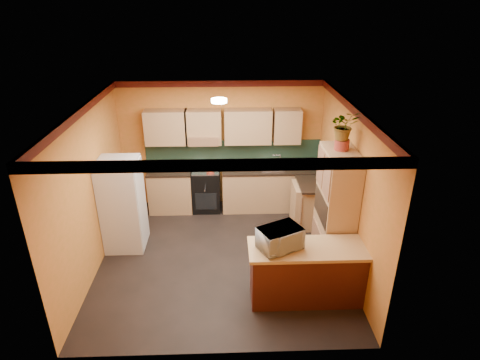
% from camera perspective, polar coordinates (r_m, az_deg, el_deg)
% --- Properties ---
extents(room_shell, '(4.24, 4.24, 2.72)m').
position_cam_1_polar(room_shell, '(6.53, -2.74, 5.66)').
color(room_shell, black).
rests_on(room_shell, ground).
extents(base_cabinets_back, '(3.65, 0.60, 0.88)m').
position_cam_1_polar(base_cabinets_back, '(8.57, -0.62, -1.37)').
color(base_cabinets_back, tan).
rests_on(base_cabinets_back, ground).
extents(countertop_back, '(3.65, 0.62, 0.04)m').
position_cam_1_polar(countertop_back, '(8.38, -0.63, 1.45)').
color(countertop_back, black).
rests_on(countertop_back, base_cabinets_back).
extents(stove, '(0.58, 0.58, 0.91)m').
position_cam_1_polar(stove, '(8.58, -4.80, -1.34)').
color(stove, black).
rests_on(stove, ground).
extents(kettle, '(0.20, 0.20, 0.18)m').
position_cam_1_polar(kettle, '(8.30, -4.26, 1.89)').
color(kettle, '#B0240B').
rests_on(kettle, stove).
extents(sink, '(0.48, 0.40, 0.03)m').
position_cam_1_polar(sink, '(8.42, 4.65, 1.74)').
color(sink, silver).
rests_on(sink, countertop_back).
extents(base_cabinets_right, '(0.60, 0.80, 0.88)m').
position_cam_1_polar(base_cabinets_right, '(8.08, 10.29, -3.55)').
color(base_cabinets_right, tan).
rests_on(base_cabinets_right, ground).
extents(countertop_right, '(0.62, 0.80, 0.04)m').
position_cam_1_polar(countertop_right, '(7.87, 10.54, -0.61)').
color(countertop_right, black).
rests_on(countertop_right, base_cabinets_right).
extents(fridge, '(0.68, 0.66, 1.70)m').
position_cam_1_polar(fridge, '(7.41, -16.37, -3.38)').
color(fridge, silver).
rests_on(fridge, ground).
extents(pantry, '(0.48, 0.90, 2.10)m').
position_cam_1_polar(pantry, '(6.67, 13.38, -4.40)').
color(pantry, tan).
rests_on(pantry, ground).
extents(fern_pot, '(0.22, 0.22, 0.16)m').
position_cam_1_polar(fern_pot, '(6.25, 14.28, 4.90)').
color(fern_pot, maroon).
rests_on(fern_pot, pantry).
extents(fern, '(0.42, 0.36, 0.44)m').
position_cam_1_polar(fern, '(6.16, 14.57, 7.54)').
color(fern, tan).
rests_on(fern, fern_pot).
extents(breakfast_bar, '(1.80, 0.55, 0.88)m').
position_cam_1_polar(breakfast_bar, '(6.23, 10.13, -13.10)').
color(breakfast_bar, '#4F1F12').
rests_on(breakfast_bar, ground).
extents(bar_top, '(1.90, 0.65, 0.05)m').
position_cam_1_polar(bar_top, '(5.96, 10.47, -9.57)').
color(bar_top, tan).
rests_on(bar_top, breakfast_bar).
extents(microwave, '(0.71, 0.62, 0.33)m').
position_cam_1_polar(microwave, '(5.77, 5.69, -8.25)').
color(microwave, silver).
rests_on(microwave, bar_top).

